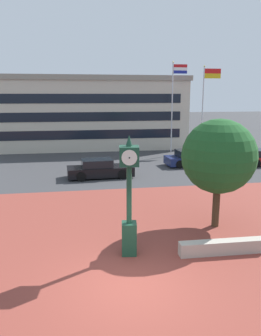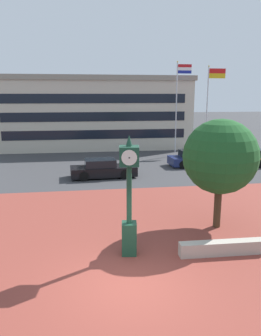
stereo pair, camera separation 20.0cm
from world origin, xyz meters
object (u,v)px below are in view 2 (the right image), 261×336
(car_street_far, at_px, (194,159))
(plaza_tree, at_px, (223,158))
(flagpole_primary, at_px, (178,101))
(civic_building, at_px, (93,111))
(flagpole_secondary, at_px, (209,101))
(street_clock, at_px, (129,198))
(car_street_mid, at_px, (103,169))

(car_street_far, bearing_deg, plaza_tree, -16.08)
(flagpole_primary, bearing_deg, plaza_tree, -100.45)
(flagpole_primary, bearing_deg, car_street_far, -94.23)
(plaza_tree, distance_m, civic_building, 28.32)
(flagpole_secondary, bearing_deg, flagpole_primary, 180.00)
(car_street_far, bearing_deg, flagpole_secondary, 149.00)
(street_clock, distance_m, flagpole_secondary, 24.16)
(street_clock, xyz_separation_m, civic_building, (-0.13, 30.06, 1.66))
(street_clock, bearing_deg, car_street_mid, 98.49)
(street_clock, bearing_deg, car_street_far, 70.74)
(car_street_mid, relative_size, flagpole_primary, 0.53)
(street_clock, height_order, civic_building, civic_building)
(plaza_tree, bearing_deg, street_clock, -153.94)
(street_clock, relative_size, plaza_tree, 0.92)
(civic_building, bearing_deg, car_street_far, -64.40)
(street_clock, height_order, flagpole_secondary, flagpole_secondary)
(plaza_tree, bearing_deg, flagpole_secondary, 70.60)
(street_clock, relative_size, civic_building, 0.21)
(flagpole_primary, bearing_deg, street_clock, -110.18)
(plaza_tree, relative_size, flagpole_secondary, 0.56)
(plaza_tree, bearing_deg, civic_building, 98.98)
(flagpole_secondary, xyz_separation_m, civic_building, (-11.18, 8.77, -1.26))
(plaza_tree, height_order, flagpole_primary, flagpole_primary)
(street_clock, relative_size, car_street_far, 1.05)
(civic_building, bearing_deg, street_clock, -89.75)
(flagpole_primary, bearing_deg, flagpole_secondary, -0.00)
(flagpole_primary, height_order, civic_building, flagpole_primary)
(car_street_mid, relative_size, civic_building, 0.23)
(flagpole_primary, bearing_deg, civic_building, 132.23)
(street_clock, height_order, plaza_tree, plaza_tree)
(flagpole_primary, relative_size, flagpole_secondary, 1.04)
(car_street_mid, height_order, car_street_far, same)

